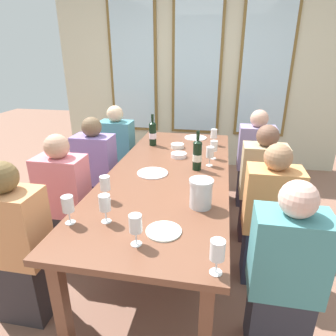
{
  "coord_description": "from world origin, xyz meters",
  "views": [
    {
      "loc": [
        0.41,
        -2.23,
        1.68
      ],
      "look_at": [
        0.0,
        -0.05,
        0.79
      ],
      "focal_mm": 31.16,
      "sensor_mm": 36.0,
      "label": 1
    }
  ],
  "objects_px": {
    "wine_glass_6": "(210,153)",
    "seated_person_7": "(254,162)",
    "white_plate_0": "(153,173)",
    "metal_pitcher": "(201,193)",
    "seated_person_3": "(284,279)",
    "wine_glass_3": "(214,146)",
    "wine_glass_0": "(68,205)",
    "seated_person_1": "(261,188)",
    "white_plate_1": "(196,138)",
    "wine_glass_7": "(105,204)",
    "seated_person_0": "(96,175)",
    "tasting_bowl_1": "(177,146)",
    "wine_glass_5": "(214,134)",
    "dining_table": "(169,178)",
    "wine_glass_1": "(217,252)",
    "wine_glass_2": "(135,225)",
    "tasting_bowl_0": "(179,155)",
    "wine_bottle_0": "(197,155)",
    "seated_person_4": "(65,204)",
    "seated_person_6": "(118,154)",
    "wine_bottle_1": "(153,133)",
    "wine_glass_4": "(105,184)",
    "seated_person_2": "(18,249)",
    "seated_person_5": "(269,220)"
  },
  "relations": [
    {
      "from": "wine_glass_2",
      "to": "seated_person_0",
      "type": "relative_size",
      "value": 0.16
    },
    {
      "from": "white_plate_1",
      "to": "seated_person_1",
      "type": "relative_size",
      "value": 0.23
    },
    {
      "from": "wine_glass_0",
      "to": "seated_person_1",
      "type": "xyz_separation_m",
      "value": [
        1.23,
        1.16,
        -0.34
      ]
    },
    {
      "from": "wine_glass_0",
      "to": "wine_glass_5",
      "type": "relative_size",
      "value": 1.0
    },
    {
      "from": "seated_person_0",
      "to": "seated_person_5",
      "type": "bearing_deg",
      "value": -19.39
    },
    {
      "from": "white_plate_1",
      "to": "seated_person_3",
      "type": "relative_size",
      "value": 0.23
    },
    {
      "from": "wine_bottle_1",
      "to": "wine_glass_1",
      "type": "height_order",
      "value": "wine_bottle_1"
    },
    {
      "from": "metal_pitcher",
      "to": "seated_person_7",
      "type": "distance_m",
      "value": 1.62
    },
    {
      "from": "white_plate_0",
      "to": "wine_glass_4",
      "type": "xyz_separation_m",
      "value": [
        -0.2,
        -0.51,
        0.11
      ]
    },
    {
      "from": "wine_bottle_0",
      "to": "seated_person_5",
      "type": "distance_m",
      "value": 0.76
    },
    {
      "from": "wine_glass_2",
      "to": "white_plate_0",
      "type": "bearing_deg",
      "value": 98.35
    },
    {
      "from": "wine_glass_1",
      "to": "wine_glass_2",
      "type": "xyz_separation_m",
      "value": [
        -0.42,
        0.14,
        -0.0
      ]
    },
    {
      "from": "white_plate_0",
      "to": "tasting_bowl_0",
      "type": "relative_size",
      "value": 1.71
    },
    {
      "from": "wine_glass_7",
      "to": "white_plate_0",
      "type": "bearing_deg",
      "value": 82.57
    },
    {
      "from": "tasting_bowl_0",
      "to": "seated_person_6",
      "type": "xyz_separation_m",
      "value": [
        -0.82,
        0.55,
        -0.23
      ]
    },
    {
      "from": "wine_glass_2",
      "to": "seated_person_4",
      "type": "xyz_separation_m",
      "value": [
        -0.81,
        0.68,
        -0.33
      ]
    },
    {
      "from": "white_plate_0",
      "to": "seated_person_7",
      "type": "bearing_deg",
      "value": 48.31
    },
    {
      "from": "wine_glass_5",
      "to": "seated_person_0",
      "type": "bearing_deg",
      "value": -154.73
    },
    {
      "from": "tasting_bowl_0",
      "to": "wine_glass_7",
      "type": "distance_m",
      "value": 1.23
    },
    {
      "from": "wine_glass_7",
      "to": "seated_person_0",
      "type": "height_order",
      "value": "seated_person_0"
    },
    {
      "from": "wine_glass_1",
      "to": "wine_glass_7",
      "type": "bearing_deg",
      "value": 154.2
    },
    {
      "from": "tasting_bowl_0",
      "to": "seated_person_0",
      "type": "xyz_separation_m",
      "value": [
        -0.82,
        -0.08,
        -0.23
      ]
    },
    {
      "from": "wine_glass_0",
      "to": "seated_person_4",
      "type": "bearing_deg",
      "value": 123.69
    },
    {
      "from": "wine_glass_0",
      "to": "seated_person_1",
      "type": "relative_size",
      "value": 0.16
    },
    {
      "from": "wine_glass_7",
      "to": "seated_person_3",
      "type": "height_order",
      "value": "seated_person_3"
    },
    {
      "from": "dining_table",
      "to": "wine_glass_6",
      "type": "height_order",
      "value": "wine_glass_6"
    },
    {
      "from": "metal_pitcher",
      "to": "seated_person_7",
      "type": "height_order",
      "value": "seated_person_7"
    },
    {
      "from": "wine_glass_0",
      "to": "wine_glass_2",
      "type": "distance_m",
      "value": 0.46
    },
    {
      "from": "wine_glass_6",
      "to": "seated_person_7",
      "type": "relative_size",
      "value": 0.16
    },
    {
      "from": "tasting_bowl_0",
      "to": "seated_person_5",
      "type": "bearing_deg",
      "value": -39.73
    },
    {
      "from": "white_plate_1",
      "to": "seated_person_5",
      "type": "distance_m",
      "value": 1.51
    },
    {
      "from": "wine_glass_2",
      "to": "wine_glass_4",
      "type": "height_order",
      "value": "same"
    },
    {
      "from": "white_plate_0",
      "to": "metal_pitcher",
      "type": "distance_m",
      "value": 0.65
    },
    {
      "from": "wine_glass_1",
      "to": "seated_person_1",
      "type": "bearing_deg",
      "value": 75.43
    },
    {
      "from": "tasting_bowl_0",
      "to": "tasting_bowl_1",
      "type": "distance_m",
      "value": 0.29
    },
    {
      "from": "wine_bottle_0",
      "to": "wine_glass_3",
      "type": "height_order",
      "value": "wine_bottle_0"
    },
    {
      "from": "wine_glass_7",
      "to": "seated_person_6",
      "type": "xyz_separation_m",
      "value": [
        -0.57,
        1.75,
        -0.33
      ]
    },
    {
      "from": "seated_person_3",
      "to": "wine_glass_4",
      "type": "bearing_deg",
      "value": 164.74
    },
    {
      "from": "tasting_bowl_0",
      "to": "wine_glass_4",
      "type": "distance_m",
      "value": 1.01
    },
    {
      "from": "seated_person_3",
      "to": "wine_glass_3",
      "type": "bearing_deg",
      "value": 109.37
    },
    {
      "from": "seated_person_1",
      "to": "wine_glass_3",
      "type": "bearing_deg",
      "value": 165.65
    },
    {
      "from": "wine_bottle_1",
      "to": "wine_glass_3",
      "type": "distance_m",
      "value": 0.72
    },
    {
      "from": "wine_glass_2",
      "to": "seated_person_7",
      "type": "distance_m",
      "value": 2.15
    },
    {
      "from": "wine_glass_3",
      "to": "seated_person_1",
      "type": "distance_m",
      "value": 0.57
    },
    {
      "from": "tasting_bowl_1",
      "to": "seated_person_0",
      "type": "xyz_separation_m",
      "value": [
        -0.77,
        -0.36,
        -0.24
      ]
    },
    {
      "from": "seated_person_3",
      "to": "seated_person_6",
      "type": "xyz_separation_m",
      "value": [
        -1.6,
        1.8,
        0.0
      ]
    },
    {
      "from": "wine_glass_5",
      "to": "seated_person_1",
      "type": "height_order",
      "value": "seated_person_1"
    },
    {
      "from": "tasting_bowl_1",
      "to": "wine_glass_5",
      "type": "distance_m",
      "value": 0.41
    },
    {
      "from": "white_plate_1",
      "to": "seated_person_2",
      "type": "relative_size",
      "value": 0.23
    },
    {
      "from": "wine_bottle_0",
      "to": "wine_glass_6",
      "type": "xyz_separation_m",
      "value": [
        0.1,
        0.11,
        -0.02
      ]
    }
  ]
}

